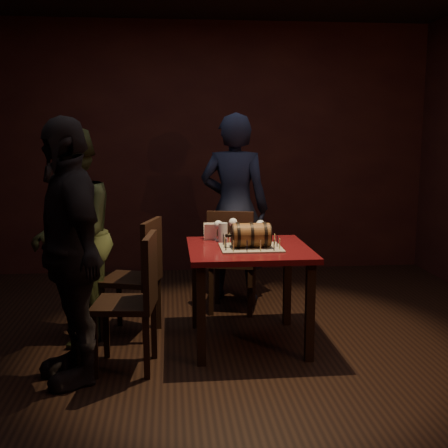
% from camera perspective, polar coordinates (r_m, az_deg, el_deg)
% --- Properties ---
extents(room_shell, '(5.04, 5.04, 2.80)m').
position_cam_1_polar(room_shell, '(3.91, 1.04, 6.41)').
color(room_shell, black).
rests_on(room_shell, ground).
extents(pub_table, '(0.90, 0.90, 0.75)m').
position_cam_1_polar(pub_table, '(4.22, 2.51, -3.82)').
color(pub_table, '#490C10').
rests_on(pub_table, ground).
extents(cake_board, '(0.45, 0.35, 0.01)m').
position_cam_1_polar(cake_board, '(4.14, 2.75, -2.43)').
color(cake_board, gray).
rests_on(cake_board, pub_table).
extents(barrel_cake, '(0.33, 0.19, 0.19)m').
position_cam_1_polar(barrel_cake, '(4.12, 2.75, -1.14)').
color(barrel_cake, brown).
rests_on(barrel_cake, cake_board).
extents(birthday_candles, '(0.40, 0.30, 0.09)m').
position_cam_1_polar(birthday_candles, '(4.13, 2.76, -1.80)').
color(birthday_candles, '#DBD183').
rests_on(birthday_candles, cake_board).
extents(wine_glass_left, '(0.07, 0.07, 0.16)m').
position_cam_1_polar(wine_glass_left, '(4.41, -0.58, -0.19)').
color(wine_glass_left, silver).
rests_on(wine_glass_left, pub_table).
extents(wine_glass_mid, '(0.07, 0.07, 0.16)m').
position_cam_1_polar(wine_glass_mid, '(4.53, 0.92, 0.06)').
color(wine_glass_mid, silver).
rests_on(wine_glass_mid, pub_table).
extents(wine_glass_right, '(0.07, 0.07, 0.16)m').
position_cam_1_polar(wine_glass_right, '(4.44, 3.72, -0.15)').
color(wine_glass_right, silver).
rests_on(wine_glass_right, pub_table).
extents(pint_of_ale, '(0.07, 0.07, 0.15)m').
position_cam_1_polar(pint_of_ale, '(4.37, -0.10, -0.89)').
color(pint_of_ale, silver).
rests_on(pint_of_ale, pub_table).
extents(menu_card, '(0.10, 0.05, 0.13)m').
position_cam_1_polar(menu_card, '(4.45, -1.41, -0.80)').
color(menu_card, white).
rests_on(menu_card, pub_table).
extents(chair_back, '(0.48, 0.48, 0.93)m').
position_cam_1_polar(chair_back, '(4.93, 0.78, -3.24)').
color(chair_back, black).
rests_on(chair_back, ground).
extents(chair_left_rear, '(0.50, 0.50, 0.93)m').
position_cam_1_polar(chair_left_rear, '(4.45, -8.52, -4.76)').
color(chair_left_rear, black).
rests_on(chair_left_rear, ground).
extents(chair_left_front, '(0.44, 0.44, 0.93)m').
position_cam_1_polar(chair_left_front, '(3.84, -8.92, -7.07)').
color(chair_left_front, black).
rests_on(chair_left_front, ground).
extents(person_back, '(0.74, 0.59, 1.77)m').
position_cam_1_polar(person_back, '(5.29, 1.07, 1.63)').
color(person_back, '#1B1F36').
rests_on(person_back, ground).
extents(person_left_rear, '(0.70, 0.86, 1.64)m').
position_cam_1_polar(person_left_rear, '(4.39, -15.27, -1.20)').
color(person_left_rear, '#3D4422').
rests_on(person_left_rear, ground).
extents(person_left_front, '(0.77, 1.08, 1.70)m').
position_cam_1_polar(person_left_front, '(3.70, -15.45, -2.72)').
color(person_left_front, black).
rests_on(person_left_front, ground).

